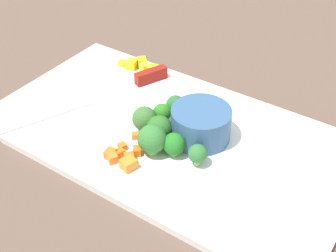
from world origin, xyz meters
The scene contains 25 objects.
ground_plane centered at (0.00, 0.00, 0.00)m, with size 4.00×4.00×0.00m, color brown.
cutting_board centered at (0.00, 0.00, 0.01)m, with size 0.55×0.30×0.01m, color white.
prep_bowl centered at (-0.05, -0.02, 0.04)m, with size 0.09×0.09×0.05m, color #355985.
chef_knife centered at (0.13, -0.03, 0.02)m, with size 0.15×0.30×0.02m.
carrot_dice_0 centered at (0.00, 0.10, 0.02)m, with size 0.02×0.02×0.02m, color orange.
carrot_dice_1 centered at (0.03, 0.10, 0.02)m, with size 0.01×0.01×0.01m, color orange.
carrot_dice_2 centered at (0.03, 0.04, 0.02)m, with size 0.01×0.01×0.01m, color orange.
carrot_dice_3 centered at (0.01, 0.07, 0.02)m, with size 0.01×0.01×0.01m, color orange.
carrot_dice_4 centered at (0.03, 0.08, 0.02)m, with size 0.01×0.01×0.01m, color orange.
carrot_dice_5 centered at (0.00, 0.05, 0.02)m, with size 0.01×0.01×0.01m, color orange.
carrot_dice_6 centered at (0.04, 0.09, 0.02)m, with size 0.01×0.02×0.01m, color orange.
carrot_dice_7 centered at (0.01, 0.09, 0.02)m, with size 0.01×0.01×0.01m, color orange.
carrot_dice_8 centered at (0.03, 0.07, 0.02)m, with size 0.01×0.01×0.01m, color orange.
pepper_dice_0 centered at (0.13, -0.12, 0.02)m, with size 0.01×0.01×0.02m, color yellow.
pepper_dice_1 centered at (0.16, -0.12, 0.02)m, with size 0.02×0.02×0.02m, color yellow.
pepper_dice_2 centered at (0.11, -0.12, 0.02)m, with size 0.02×0.02×0.02m, color yellow.
pepper_dice_3 centered at (0.15, -0.13, 0.02)m, with size 0.02×0.02×0.02m, color yellow.
pepper_dice_4 centered at (0.18, -0.11, 0.02)m, with size 0.01×0.01×0.01m, color yellow.
broccoli_floret_0 centered at (-0.04, 0.04, 0.03)m, with size 0.03×0.03×0.04m.
broccoli_floret_1 centered at (0.03, 0.02, 0.03)m, with size 0.04×0.04×0.04m.
broccoli_floret_2 centered at (-0.01, 0.05, 0.04)m, with size 0.04×0.04×0.05m.
broccoli_floret_3 centered at (0.02, -0.01, 0.03)m, with size 0.03×0.03×0.04m.
broccoli_floret_4 centered at (0.02, -0.05, 0.03)m, with size 0.03×0.03×0.03m.
broccoli_floret_5 centered at (-0.07, 0.04, 0.03)m, with size 0.03×0.03×0.03m.
broccoli_floret_6 centered at (0.00, 0.02, 0.03)m, with size 0.04×0.04×0.04m.
Camera 1 is at (-0.30, 0.44, 0.45)m, focal length 48.37 mm.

